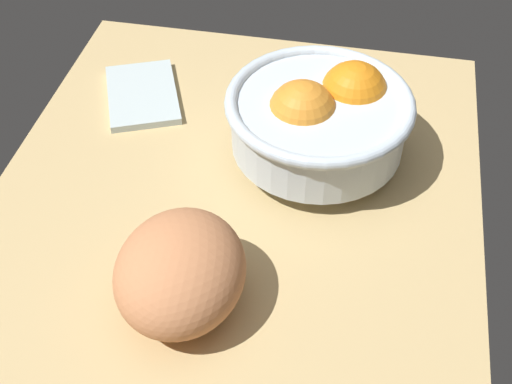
# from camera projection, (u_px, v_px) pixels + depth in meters

# --- Properties ---
(ground_plane) EXTENTS (0.78, 0.61, 0.03)m
(ground_plane) POSITION_uv_depth(u_px,v_px,m) (229.00, 223.00, 0.83)
(ground_plane) COLOR tan
(fruit_bowl) EXTENTS (0.24, 0.24, 0.12)m
(fruit_bowl) POSITION_uv_depth(u_px,v_px,m) (321.00, 117.00, 0.85)
(fruit_bowl) COLOR silver
(fruit_bowl) RESTS_ON ground
(bread_loaf) EXTENTS (0.16, 0.14, 0.10)m
(bread_loaf) POSITION_uv_depth(u_px,v_px,m) (180.00, 272.00, 0.70)
(bread_loaf) COLOR #C87E50
(bread_loaf) RESTS_ON ground
(napkin_folded) EXTENTS (0.17, 0.15, 0.01)m
(napkin_folded) POSITION_uv_depth(u_px,v_px,m) (142.00, 95.00, 0.98)
(napkin_folded) COLOR #B3C4C5
(napkin_folded) RESTS_ON ground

